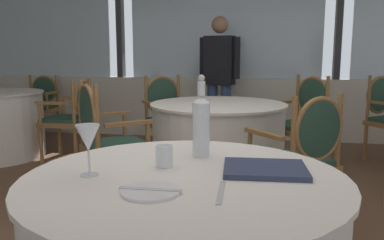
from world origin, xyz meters
name	(u,v)px	position (x,y,z in m)	size (l,w,h in m)	color
window_wall_far	(224,63)	(0.00, 3.41, 1.05)	(9.57, 0.14, 2.63)	silver
side_plate	(151,191)	(0.19, -0.99, 0.76)	(0.19, 0.19, 0.01)	white
butter_knife	(151,189)	(0.19, -0.99, 0.77)	(0.20, 0.02, 0.00)	silver
dinner_fork	(221,192)	(0.41, -0.96, 0.76)	(0.21, 0.02, 0.00)	silver
water_bottle	(201,124)	(0.28, -0.52, 0.90)	(0.07, 0.07, 0.35)	white
wine_glass	(88,139)	(-0.07, -0.86, 0.89)	(0.09, 0.09, 0.18)	white
water_tumbler	(164,156)	(0.16, -0.70, 0.80)	(0.06, 0.06, 0.08)	white
menu_book	(265,169)	(0.54, -0.70, 0.77)	(0.30, 0.24, 0.02)	#2D3856
dining_chair_1_2	(73,113)	(-1.52, 1.89, 0.54)	(0.47, 0.54, 0.91)	olive
dining_chair_1_3	(40,102)	(-2.51, 2.88, 0.52)	(0.54, 0.47, 0.89)	olive
background_table_2	(218,145)	(0.15, 1.30, 0.38)	(1.20, 1.20, 0.76)	white
dining_chair_2_0	(303,116)	(0.95, 1.96, 0.56)	(0.65, 0.66, 0.97)	olive
dining_chair_2_1	(167,112)	(-0.50, 2.09, 0.55)	(0.66, 0.65, 0.95)	olive
dining_chair_2_2	(105,135)	(-0.64, 0.64, 0.58)	(0.65, 0.66, 0.98)	olive
dining_chair_2_3	(303,152)	(0.81, 0.51, 0.54)	(0.66, 0.65, 0.93)	olive
diner_person_0	(219,74)	(0.00, 2.83, 0.93)	(0.52, 0.28, 1.64)	#334770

